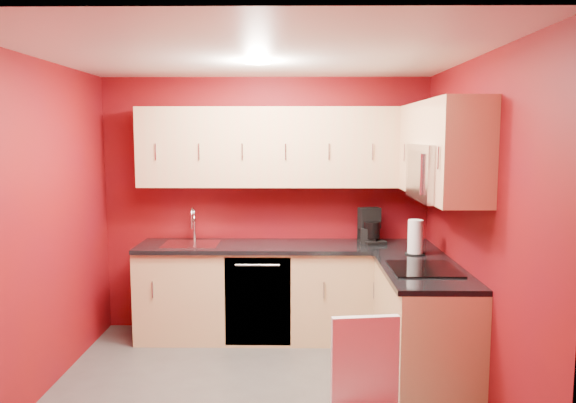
{
  "coord_description": "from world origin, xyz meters",
  "views": [
    {
      "loc": [
        0.28,
        -4.04,
        1.94
      ],
      "look_at": [
        0.23,
        0.55,
        1.39
      ],
      "focal_mm": 35.0,
      "sensor_mm": 36.0,
      "label": 1
    }
  ],
  "objects_px": {
    "napkin_holder": "(368,236)",
    "sink": "(191,240)",
    "microwave": "(442,172)",
    "coffee_maker": "(372,226)",
    "paper_towel": "(415,237)"
  },
  "relations": [
    {
      "from": "napkin_holder",
      "to": "sink",
      "type": "bearing_deg",
      "value": -178.7
    },
    {
      "from": "napkin_holder",
      "to": "microwave",
      "type": "bearing_deg",
      "value": -68.48
    },
    {
      "from": "coffee_maker",
      "to": "sink",
      "type": "bearing_deg",
      "value": 163.49
    },
    {
      "from": "sink",
      "to": "coffee_maker",
      "type": "height_order",
      "value": "sink"
    },
    {
      "from": "sink",
      "to": "paper_towel",
      "type": "distance_m",
      "value": 2.08
    },
    {
      "from": "microwave",
      "to": "napkin_holder",
      "type": "xyz_separation_m",
      "value": [
        -0.41,
        1.04,
        -0.68
      ]
    },
    {
      "from": "microwave",
      "to": "napkin_holder",
      "type": "relative_size",
      "value": 5.11
    },
    {
      "from": "microwave",
      "to": "coffee_maker",
      "type": "xyz_separation_m",
      "value": [
        -0.37,
        1.06,
        -0.58
      ]
    },
    {
      "from": "microwave",
      "to": "coffee_maker",
      "type": "bearing_deg",
      "value": 109.23
    },
    {
      "from": "microwave",
      "to": "sink",
      "type": "relative_size",
      "value": 1.46
    },
    {
      "from": "sink",
      "to": "microwave",
      "type": "bearing_deg",
      "value": -25.6
    },
    {
      "from": "microwave",
      "to": "napkin_holder",
      "type": "bearing_deg",
      "value": 111.52
    },
    {
      "from": "coffee_maker",
      "to": "napkin_holder",
      "type": "xyz_separation_m",
      "value": [
        -0.04,
        -0.01,
        -0.09
      ]
    },
    {
      "from": "sink",
      "to": "napkin_holder",
      "type": "xyz_separation_m",
      "value": [
        1.68,
        0.04,
        0.04
      ]
    },
    {
      "from": "microwave",
      "to": "paper_towel",
      "type": "distance_m",
      "value": 0.82
    }
  ]
}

